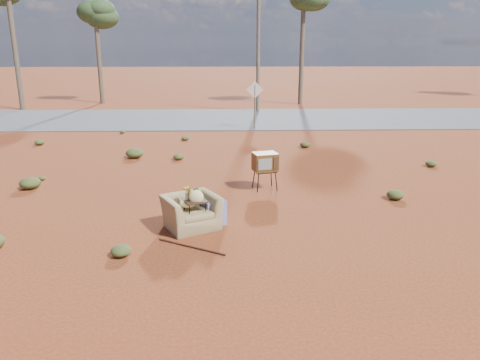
{
  "coord_description": "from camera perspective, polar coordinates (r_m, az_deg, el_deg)",
  "views": [
    {
      "loc": [
        0.2,
        -9.42,
        3.86
      ],
      "look_at": [
        0.5,
        0.94,
        0.8
      ],
      "focal_mm": 35.0,
      "sensor_mm": 36.0,
      "label": 1
    }
  ],
  "objects": [
    {
      "name": "side_table",
      "position": [
        9.97,
        -5.76,
        -2.28
      ],
      "size": [
        0.59,
        0.59,
        0.92
      ],
      "rotation": [
        0.0,
        0.0,
        0.39
      ],
      "color": "#361F13",
      "rests_on": "ground"
    },
    {
      "name": "eucalyptus_near_left",
      "position": [
        32.51,
        -17.21,
        18.55
      ],
      "size": [
        3.2,
        3.2,
        6.6
      ],
      "color": "brown",
      "rests_on": "ground"
    },
    {
      "name": "tv_unit",
      "position": [
        12.62,
        3.08,
        2.16
      ],
      "size": [
        0.73,
        0.64,
        1.01
      ],
      "rotation": [
        0.0,
        0.0,
        0.25
      ],
      "color": "black",
      "rests_on": "ground"
    },
    {
      "name": "armchair",
      "position": [
        10.14,
        -5.55,
        -3.29
      ],
      "size": [
        1.43,
        1.33,
        0.96
      ],
      "rotation": [
        0.0,
        0.0,
        0.49
      ],
      "color": "#957F51",
      "rests_on": "ground"
    },
    {
      "name": "ground",
      "position": [
        10.18,
        -2.68,
        -5.84
      ],
      "size": [
        140.0,
        140.0,
        0.0
      ],
      "primitive_type": "plane",
      "color": "brown",
      "rests_on": "ground"
    },
    {
      "name": "scrub_patch",
      "position": [
        14.36,
        -5.71,
        1.34
      ],
      "size": [
        17.49,
        8.07,
        0.33
      ],
      "color": "#444E22",
      "rests_on": "ground"
    },
    {
      "name": "rusty_bar",
      "position": [
        9.27,
        -5.95,
        -8.1
      ],
      "size": [
        1.36,
        0.8,
        0.04
      ],
      "primitive_type": "cylinder",
      "rotation": [
        0.0,
        1.57,
        -0.52
      ],
      "color": "#451B12",
      "rests_on": "ground"
    },
    {
      "name": "road_sign",
      "position": [
        21.59,
        1.81,
        10.16
      ],
      "size": [
        0.78,
        0.06,
        2.19
      ],
      "color": "brown",
      "rests_on": "ground"
    },
    {
      "name": "highway",
      "position": [
        24.72,
        -2.14,
        7.49
      ],
      "size": [
        140.0,
        7.0,
        0.04
      ],
      "primitive_type": "cube",
      "color": "#565659",
      "rests_on": "ground"
    },
    {
      "name": "utility_pole_center",
      "position": [
        26.98,
        2.24,
        17.03
      ],
      "size": [
        1.4,
        0.2,
        8.0
      ],
      "color": "brown",
      "rests_on": "ground"
    }
  ]
}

